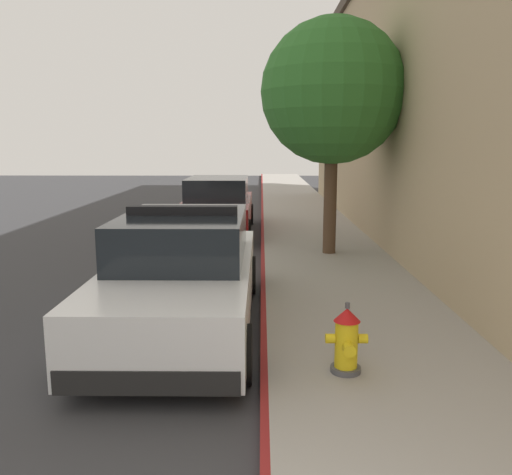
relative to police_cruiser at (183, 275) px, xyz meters
name	(u,v)px	position (x,y,z in m)	size (l,w,h in m)	color
ground_plane	(57,261)	(-3.51, 4.54, -0.84)	(32.41, 60.00, 0.20)	#353538
sidewalk_pavement	(325,255)	(2.49, 4.54, -0.68)	(2.69, 60.00, 0.13)	#9E9991
curb_painted_edge	(263,254)	(1.10, 4.54, -0.68)	(0.08, 60.00, 0.13)	maroon
police_cruiser	(183,275)	(0.00, 0.00, 0.00)	(1.94, 4.84, 1.68)	white
parked_car_silver_ahead	(218,207)	(-0.16, 7.77, 0.00)	(1.94, 4.84, 1.56)	maroon
fire_hydrant	(346,341)	(1.96, -1.76, -0.26)	(0.44, 0.40, 0.76)	#4C4C51
street_tree	(333,92)	(2.56, 4.45, 2.82)	(3.03, 3.03, 4.96)	brown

